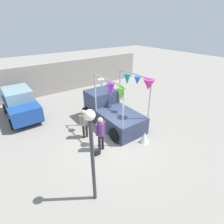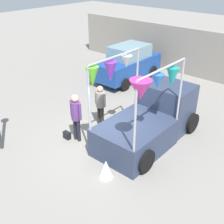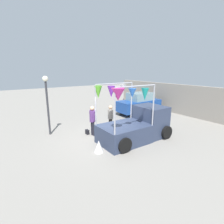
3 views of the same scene
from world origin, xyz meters
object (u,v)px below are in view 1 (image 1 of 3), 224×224
object	(u,v)px
parked_car	(20,103)
handbag	(97,152)
folded_kite_bundle_white	(145,137)
person_customer	(101,131)
street_lamp	(92,146)
person_vendor	(84,121)
vendor_truck	(111,110)

from	to	relation	value
parked_car	handbag	xyz separation A→B (m)	(1.99, -6.12, -0.80)
handbag	folded_kite_bundle_white	distance (m)	2.57
parked_car	person_customer	xyz separation A→B (m)	(2.34, -5.92, 0.15)
street_lamp	person_vendor	bearing A→B (deg)	66.74
parked_car	handbag	world-z (taller)	parked_car
vendor_truck	street_lamp	distance (m)	5.52
vendor_truck	handbag	distance (m)	3.16
parked_car	vendor_truck	bearing A→B (deg)	-43.46
folded_kite_bundle_white	handbag	bearing A→B (deg)	166.07
person_customer	street_lamp	distance (m)	2.93
person_customer	street_lamp	bearing A→B (deg)	-127.62
parked_car	person_vendor	bearing A→B (deg)	-63.98
handbag	folded_kite_bundle_white	bearing A→B (deg)	-13.93
parked_car	person_vendor	world-z (taller)	parked_car
person_customer	person_vendor	xyz separation A→B (m)	(-0.12, 1.38, -0.10)
street_lamp	folded_kite_bundle_white	xyz separation A→B (m)	(3.76, 1.29, -2.04)
street_lamp	person_customer	bearing A→B (deg)	52.38
street_lamp	handbag	bearing A→B (deg)	56.27
person_vendor	folded_kite_bundle_white	world-z (taller)	person_vendor
handbag	person_vendor	bearing A→B (deg)	81.87
vendor_truck	parked_car	distance (m)	5.86
vendor_truck	handbag	world-z (taller)	vendor_truck
parked_car	street_lamp	xyz separation A→B (m)	(0.72, -8.02, 1.39)
handbag	vendor_truck	bearing A→B (deg)	42.61
person_customer	person_vendor	world-z (taller)	person_customer
person_vendor	folded_kite_bundle_white	distance (m)	3.23
vendor_truck	handbag	bearing A→B (deg)	-137.39
parked_car	person_customer	distance (m)	6.37
vendor_truck	person_vendor	bearing A→B (deg)	-166.03
vendor_truck	folded_kite_bundle_white	size ratio (longest dim) A/B	6.90
vendor_truck	person_vendor	size ratio (longest dim) A/B	2.50
parked_car	handbag	distance (m)	6.48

